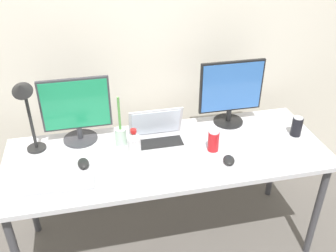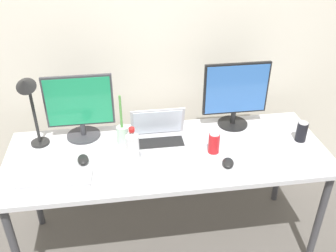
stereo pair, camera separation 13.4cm
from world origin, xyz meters
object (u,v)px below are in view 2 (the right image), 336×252
(soda_can_by_laptop, at_px, (302,132))
(laptop_silver, at_px, (159,135))
(monitor_center, at_px, (236,93))
(keyboard_aux, at_px, (56,178))
(monitor_left, at_px, (80,106))
(work_desk, at_px, (168,160))
(mouse_by_laptop, at_px, (228,163))
(water_bottle, at_px, (133,149))
(bamboo_vase, at_px, (122,133))
(desk_lamp, at_px, (29,98))
(soda_can_near_keyboard, at_px, (214,143))
(mouse_by_keyboard, at_px, (83,160))
(keyboard_main, at_px, (168,171))

(soda_can_by_laptop, bearing_deg, laptop_silver, 172.84)
(monitor_center, height_order, keyboard_aux, monitor_center)
(monitor_center, xyz_separation_m, soda_can_by_laptop, (0.36, -0.24, -0.17))
(monitor_left, xyz_separation_m, laptop_silver, (0.46, -0.13, -0.16))
(work_desk, relative_size, laptop_silver, 5.76)
(monitor_left, height_order, monitor_center, monitor_center)
(work_desk, distance_m, monitor_center, 0.60)
(monitor_left, height_order, mouse_by_laptop, monitor_left)
(work_desk, xyz_separation_m, water_bottle, (-0.21, -0.11, 0.18))
(keyboard_aux, distance_m, soda_can_by_laptop, 1.46)
(bamboo_vase, bearing_deg, monitor_center, 8.45)
(keyboard_aux, xyz_separation_m, desk_lamp, (-0.13, 0.33, 0.32))
(mouse_by_laptop, distance_m, soda_can_near_keyboard, 0.15)
(soda_can_by_laptop, bearing_deg, water_bottle, -173.49)
(soda_can_by_laptop, bearing_deg, keyboard_aux, -173.08)
(work_desk, xyz_separation_m, mouse_by_keyboard, (-0.49, -0.03, 0.08))
(keyboard_aux, xyz_separation_m, mouse_by_laptop, (0.94, -0.01, 0.01))
(monitor_center, height_order, keyboard_main, monitor_center)
(mouse_by_keyboard, bearing_deg, monitor_center, 9.37)
(water_bottle, xyz_separation_m, soda_can_near_keyboard, (0.47, 0.07, -0.05))
(desk_lamp, bearing_deg, mouse_by_keyboard, -35.05)
(mouse_by_laptop, bearing_deg, monitor_center, 85.66)
(keyboard_aux, height_order, mouse_by_keyboard, mouse_by_keyboard)
(monitor_center, xyz_separation_m, mouse_by_laptop, (-0.15, -0.42, -0.21))
(keyboard_aux, xyz_separation_m, bamboo_vase, (0.37, 0.31, 0.06))
(work_desk, bearing_deg, keyboard_aux, -165.10)
(keyboard_main, relative_size, soda_can_by_laptop, 3.05)
(keyboard_aux, height_order, bamboo_vase, bamboo_vase)
(monitor_left, bearing_deg, bamboo_vase, -23.85)
(mouse_by_laptop, height_order, soda_can_by_laptop, soda_can_by_laptop)
(monitor_center, bearing_deg, desk_lamp, -175.73)
(mouse_by_laptop, relative_size, water_bottle, 0.37)
(laptop_silver, distance_m, mouse_by_laptop, 0.46)
(laptop_silver, distance_m, keyboard_main, 0.31)
(mouse_by_keyboard, bearing_deg, water_bottle, -22.82)
(keyboard_main, distance_m, soda_can_near_keyboard, 0.34)
(monitor_center, relative_size, water_bottle, 1.71)
(water_bottle, bearing_deg, mouse_by_laptop, -6.96)
(soda_can_near_keyboard, bearing_deg, soda_can_by_laptop, 4.48)
(keyboard_main, xyz_separation_m, keyboard_aux, (-0.60, 0.02, 0.00))
(soda_can_near_keyboard, xyz_separation_m, desk_lamp, (-1.02, 0.19, 0.27))
(keyboard_main, bearing_deg, soda_can_by_laptop, 10.49)
(monitor_left, height_order, keyboard_aux, monitor_left)
(laptop_silver, height_order, mouse_by_keyboard, laptop_silver)
(mouse_by_laptop, distance_m, water_bottle, 0.54)
(mouse_by_laptop, height_order, soda_can_near_keyboard, soda_can_near_keyboard)
(keyboard_main, bearing_deg, bamboo_vase, 121.74)
(monitor_left, distance_m, keyboard_aux, 0.48)
(work_desk, bearing_deg, mouse_by_keyboard, -176.65)
(work_desk, height_order, soda_can_near_keyboard, soda_can_near_keyboard)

